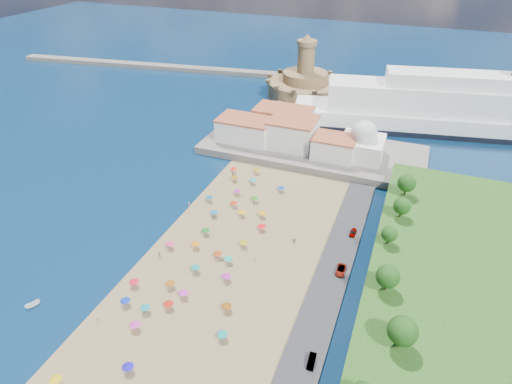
% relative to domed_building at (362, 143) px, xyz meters
% --- Properties ---
extents(ground, '(700.00, 700.00, 0.00)m').
position_rel_domed_building_xyz_m(ground, '(-30.00, -71.00, -8.97)').
color(ground, '#071938').
rests_on(ground, ground).
extents(terrace, '(90.00, 36.00, 3.00)m').
position_rel_domed_building_xyz_m(terrace, '(-20.00, 2.00, -7.47)').
color(terrace, '#59544C').
rests_on(terrace, ground).
extents(jetty, '(18.00, 70.00, 2.40)m').
position_rel_domed_building_xyz_m(jetty, '(-42.00, 37.00, -7.77)').
color(jetty, '#59544C').
rests_on(jetty, ground).
extents(breakwater, '(199.03, 34.77, 2.60)m').
position_rel_domed_building_xyz_m(breakwater, '(-140.00, 82.00, -7.67)').
color(breakwater, '#59544C').
rests_on(breakwater, ground).
extents(waterfront_buildings, '(57.00, 29.00, 11.00)m').
position_rel_domed_building_xyz_m(waterfront_buildings, '(-33.05, 2.64, -1.10)').
color(waterfront_buildings, silver).
rests_on(waterfront_buildings, terrace).
extents(domed_building, '(16.00, 16.00, 15.00)m').
position_rel_domed_building_xyz_m(domed_building, '(0.00, 0.00, 0.00)').
color(domed_building, silver).
rests_on(domed_building, terrace).
extents(fortress, '(40.00, 40.00, 32.40)m').
position_rel_domed_building_xyz_m(fortress, '(-42.00, 67.00, -2.29)').
color(fortress, olive).
rests_on(fortress, ground).
extents(cruise_ship, '(149.95, 50.22, 32.45)m').
position_rel_domed_building_xyz_m(cruise_ship, '(35.76, 47.07, 0.63)').
color(cruise_ship, black).
rests_on(cruise_ship, ground).
extents(beach_parasols, '(31.27, 116.00, 2.20)m').
position_rel_domed_building_xyz_m(beach_parasols, '(-31.45, -77.75, -6.83)').
color(beach_parasols, gray).
rests_on(beach_parasols, beach).
extents(beachgoers, '(39.97, 99.35, 1.90)m').
position_rel_domed_building_xyz_m(beachgoers, '(-31.59, -73.77, -7.81)').
color(beachgoers, tan).
rests_on(beachgoers, beach).
extents(parked_cars, '(2.48, 52.25, 1.43)m').
position_rel_domed_building_xyz_m(parked_cars, '(6.00, -67.59, -7.57)').
color(parked_cars, gray).
rests_on(parked_cars, promenade).
extents(hillside_trees, '(14.61, 109.26, 8.06)m').
position_rel_domed_building_xyz_m(hillside_trees, '(18.44, -76.59, 1.29)').
color(hillside_trees, '#382314').
rests_on(hillside_trees, hillside).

